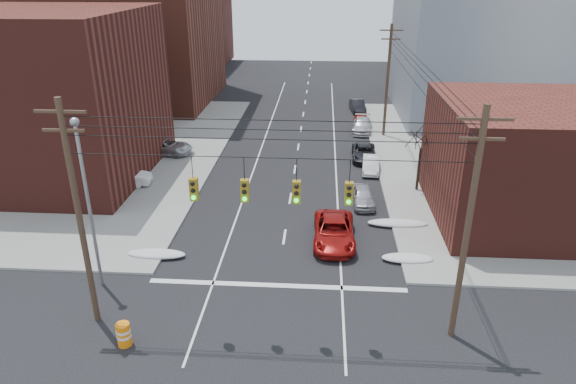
# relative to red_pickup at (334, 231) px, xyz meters

# --- Properties ---
(ground) EXTENTS (160.00, 160.00, 0.00)m
(ground) POSITION_rel_red_pickup_xyz_m (-3.13, -11.52, -0.76)
(ground) COLOR black
(ground) RESTS_ON ground
(sidewalk_nw) EXTENTS (40.00, 40.00, 0.15)m
(sidewalk_nw) POSITION_rel_red_pickup_xyz_m (-30.13, 15.48, -0.68)
(sidewalk_nw) COLOR gray
(sidewalk_nw) RESTS_ON ground
(building_brick_near) EXTENTS (20.00, 16.00, 13.00)m
(building_brick_near) POSITION_rel_red_pickup_xyz_m (-25.13, 10.48, 5.74)
(building_brick_near) COLOR #511E18
(building_brick_near) RESTS_ON ground
(building_brick_far) EXTENTS (22.00, 18.00, 12.00)m
(building_brick_far) POSITION_rel_red_pickup_xyz_m (-29.13, 62.48, 5.24)
(building_brick_far) COLOR #511E18
(building_brick_far) RESTS_ON ground
(building_office) EXTENTS (22.00, 20.00, 25.00)m
(building_office) POSITION_rel_red_pickup_xyz_m (18.87, 32.48, 11.74)
(building_office) COLOR gray
(building_office) RESTS_ON ground
(building_glass) EXTENTS (20.00, 18.00, 22.00)m
(building_glass) POSITION_rel_red_pickup_xyz_m (20.87, 58.48, 10.24)
(building_glass) COLOR gray
(building_glass) RESTS_ON ground
(building_storefront) EXTENTS (16.00, 12.00, 8.00)m
(building_storefront) POSITION_rel_red_pickup_xyz_m (14.87, 4.48, 3.24)
(building_storefront) COLOR #511E18
(building_storefront) RESTS_ON ground
(utility_pole_left) EXTENTS (2.20, 0.28, 11.00)m
(utility_pole_left) POSITION_rel_red_pickup_xyz_m (-11.63, -8.52, 5.03)
(utility_pole_left) COLOR #473323
(utility_pole_left) RESTS_ON ground
(utility_pole_right) EXTENTS (2.20, 0.28, 11.00)m
(utility_pole_right) POSITION_rel_red_pickup_xyz_m (5.37, -8.52, 5.03)
(utility_pole_right) COLOR #473323
(utility_pole_right) RESTS_ON ground
(utility_pole_far) EXTENTS (2.20, 0.28, 11.00)m
(utility_pole_far) POSITION_rel_red_pickup_xyz_m (5.37, 22.48, 5.03)
(utility_pole_far) COLOR #473323
(utility_pole_far) RESTS_ON ground
(traffic_signals) EXTENTS (17.00, 0.42, 2.02)m
(traffic_signals) POSITION_rel_red_pickup_xyz_m (-3.04, -8.55, 6.41)
(traffic_signals) COLOR black
(traffic_signals) RESTS_ON ground
(street_light) EXTENTS (0.44, 0.44, 9.32)m
(street_light) POSITION_rel_red_pickup_xyz_m (-12.63, -5.52, 4.78)
(street_light) COLOR gray
(street_light) RESTS_ON ground
(bare_tree) EXTENTS (2.09, 2.20, 4.93)m
(bare_tree) POSITION_rel_red_pickup_xyz_m (6.45, 8.48, 1.56)
(bare_tree) COLOR black
(bare_tree) RESTS_ON ground
(snow_nw) EXTENTS (3.50, 1.08, 0.42)m
(snow_nw) POSITION_rel_red_pickup_xyz_m (-10.53, -2.52, -0.55)
(snow_nw) COLOR silver
(snow_nw) RESTS_ON ground
(snow_ne) EXTENTS (3.00, 1.08, 0.42)m
(snow_ne) POSITION_rel_red_pickup_xyz_m (4.27, -2.02, -0.55)
(snow_ne) COLOR silver
(snow_ne) RESTS_ON ground
(snow_east_far) EXTENTS (4.00, 1.08, 0.42)m
(snow_east_far) POSITION_rel_red_pickup_xyz_m (4.27, 2.48, -0.55)
(snow_east_far) COLOR silver
(snow_east_far) RESTS_ON ground
(red_pickup) EXTENTS (2.53, 5.46, 1.52)m
(red_pickup) POSITION_rel_red_pickup_xyz_m (0.00, 0.00, 0.00)
(red_pickup) COLOR maroon
(red_pickup) RESTS_ON ground
(parked_car_a) EXTENTS (1.70, 3.81, 1.28)m
(parked_car_a) POSITION_rel_red_pickup_xyz_m (2.16, 5.77, -0.12)
(parked_car_a) COLOR #B2B2B7
(parked_car_a) RESTS_ON ground
(parked_car_b) EXTENTS (1.66, 3.94, 1.27)m
(parked_car_b) POSITION_rel_red_pickup_xyz_m (3.27, 12.46, -0.13)
(parked_car_b) COLOR white
(parked_car_b) RESTS_ON ground
(parked_car_c) EXTENTS (2.19, 4.57, 1.26)m
(parked_car_c) POSITION_rel_red_pickup_xyz_m (2.91, 15.41, -0.13)
(parked_car_c) COLOR black
(parked_car_c) RESTS_ON ground
(parked_car_d) EXTENTS (2.34, 4.90, 1.38)m
(parked_car_d) POSITION_rel_red_pickup_xyz_m (3.27, 23.89, -0.07)
(parked_car_d) COLOR silver
(parked_car_d) RESTS_ON ground
(parked_car_e) EXTENTS (1.80, 3.96, 1.32)m
(parked_car_e) POSITION_rel_red_pickup_xyz_m (3.27, 26.04, -0.10)
(parked_car_e) COLOR maroon
(parked_car_e) RESTS_ON ground
(parked_car_f) EXTENTS (1.92, 4.40, 1.41)m
(parked_car_f) POSITION_rel_red_pickup_xyz_m (3.27, 32.16, -0.05)
(parked_car_f) COLOR black
(parked_car_f) RESTS_ON ground
(lot_car_a) EXTENTS (4.25, 1.78, 1.37)m
(lot_car_a) POSITION_rel_red_pickup_xyz_m (-16.22, 7.85, 0.08)
(lot_car_a) COLOR silver
(lot_car_a) RESTS_ON sidewalk_nw
(lot_car_b) EXTENTS (5.29, 3.04, 1.39)m
(lot_car_b) POSITION_rel_red_pickup_xyz_m (-15.15, 15.29, 0.09)
(lot_car_b) COLOR #B0B0B5
(lot_car_b) RESTS_ON sidewalk_nw
(lot_car_c) EXTENTS (4.97, 3.27, 1.34)m
(lot_car_c) POSITION_rel_red_pickup_xyz_m (-23.00, 10.60, 0.06)
(lot_car_c) COLOR black
(lot_car_c) RESTS_ON sidewalk_nw
(lot_car_d) EXTENTS (3.89, 1.81, 1.29)m
(lot_car_d) POSITION_rel_red_pickup_xyz_m (-19.53, 13.91, 0.04)
(lot_car_d) COLOR silver
(lot_car_d) RESTS_ON sidewalk_nw
(construction_barrel) EXTENTS (0.84, 0.84, 1.14)m
(construction_barrel) POSITION_rel_red_pickup_xyz_m (-9.63, -10.22, -0.17)
(construction_barrel) COLOR orange
(construction_barrel) RESTS_ON ground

